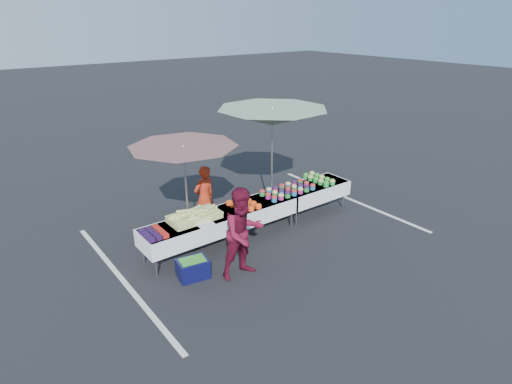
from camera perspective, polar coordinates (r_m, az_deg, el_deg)
ground at (r=9.95m, az=-0.00°, el=-5.33°), size 80.00×80.00×0.00m
stripe_left at (r=8.67m, az=-17.42°, el=-11.06°), size 0.10×5.00×0.00m
stripe_right at (r=11.98m, az=12.28°, el=-0.87°), size 0.10×5.00×0.00m
table_left at (r=8.83m, az=-9.37°, el=-5.21°), size 1.86×0.81×0.75m
table_center at (r=9.69m, az=-0.00°, el=-2.28°), size 1.86×0.81×0.75m
table_right at (r=10.79m, az=7.63°, el=0.17°), size 1.86×0.81×0.75m
berry_punnets at (r=8.43m, az=-13.51°, el=-5.40°), size 0.40×0.54×0.08m
corn_pile at (r=8.86m, az=-8.17°, el=-3.18°), size 1.16×0.57×0.26m
plastic_bags at (r=8.64m, az=-6.75°, el=-4.29°), size 0.30×0.25×0.05m
carrot_bowls at (r=9.41m, az=-1.66°, el=-1.64°), size 0.55×0.69×0.11m
potato_cups at (r=10.15m, az=4.27°, el=0.36°), size 1.34×0.58×0.16m
bean_baskets at (r=10.93m, az=8.37°, el=1.77°), size 0.36×0.86×0.15m
vendor at (r=9.89m, az=-6.89°, el=-0.76°), size 0.61×0.45×1.53m
customer at (r=7.99m, az=-1.69°, el=-5.50°), size 0.90×0.72×1.79m
umbrella_left at (r=8.72m, az=-9.59°, el=4.90°), size 2.58×2.58×2.27m
umbrella_right at (r=10.13m, az=2.21°, el=9.87°), size 3.35×3.35×2.69m
storage_bin at (r=8.34m, az=-8.40°, el=-10.01°), size 0.64×0.51×0.38m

